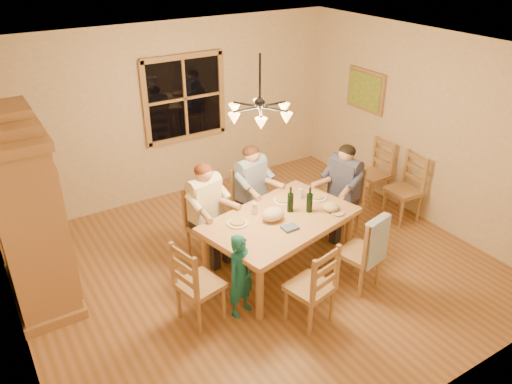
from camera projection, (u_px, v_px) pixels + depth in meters
floor at (259, 268)px, 6.36m from camera, size 5.50×5.50×0.00m
ceiling at (260, 53)px, 5.11m from camera, size 5.50×5.00×0.02m
wall_back at (172, 113)px, 7.61m from camera, size 5.50×0.02×2.70m
wall_right at (425, 128)px, 7.02m from camera, size 0.02×5.00×2.70m
window at (185, 98)px, 7.59m from camera, size 1.30×0.06×1.30m
painting at (365, 90)px, 7.79m from camera, size 0.06×0.78×0.64m
chandelier at (260, 111)px, 5.40m from camera, size 0.77×0.68×0.71m
armoire at (27, 216)px, 5.42m from camera, size 0.66×1.40×2.30m
dining_table at (280, 225)px, 6.02m from camera, size 2.01×1.48×0.76m
chair_far_left at (207, 237)px, 6.44m from camera, size 0.52×0.51×0.99m
chair_far_right at (252, 215)px, 6.94m from camera, size 0.52×0.51×0.99m
chair_near_left at (309, 298)px, 5.36m from camera, size 0.52×0.51×0.99m
chair_near_right at (358, 263)px, 5.93m from camera, size 0.52×0.51×0.99m
chair_end_left at (201, 296)px, 5.40m from camera, size 0.51×0.52×0.99m
chair_end_right at (341, 214)px, 6.97m from camera, size 0.51×0.52×0.99m
adult_woman at (206, 200)px, 6.19m from camera, size 0.46×0.49×0.87m
adult_plaid_man at (252, 180)px, 6.69m from camera, size 0.46×0.49×0.87m
adult_slate_man at (344, 179)px, 6.72m from camera, size 0.49×0.46×0.87m
towel at (376, 242)px, 5.62m from camera, size 0.39×0.18×0.58m
wine_bottle_a at (290, 199)px, 6.04m from camera, size 0.08×0.08×0.33m
wine_bottle_b at (310, 200)px, 6.03m from camera, size 0.08×0.08×0.33m
plate_woman at (238, 223)px, 5.85m from camera, size 0.26×0.26×0.02m
plate_plaid at (283, 201)px, 6.33m from camera, size 0.26×0.26×0.02m
plate_slate at (317, 198)px, 6.41m from camera, size 0.26×0.26×0.02m
wine_glass_a at (255, 209)px, 6.03m from camera, size 0.06×0.06×0.14m
wine_glass_b at (300, 194)px, 6.38m from camera, size 0.06×0.06×0.14m
cap at (331, 207)px, 6.10m from camera, size 0.20×0.20×0.11m
napkin at (290, 228)px, 5.75m from camera, size 0.21×0.18×0.03m
cloth_bundle at (273, 214)px, 5.90m from camera, size 0.28×0.22×0.15m
child at (241, 276)px, 5.39m from camera, size 0.42×0.33×1.00m
chair_spare_front at (402, 200)px, 7.33m from camera, size 0.44×0.46×0.99m
chair_spare_back at (372, 184)px, 7.80m from camera, size 0.43×0.45×0.99m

